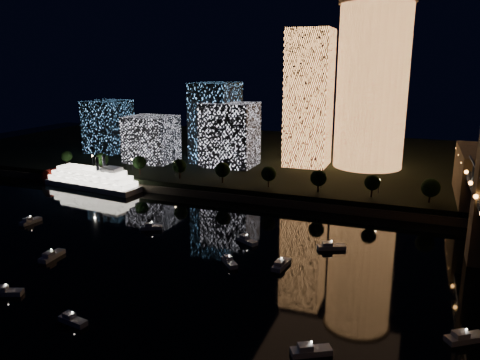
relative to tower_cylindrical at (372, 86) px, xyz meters
The scene contains 10 objects.
ground 149.98m from the tower_cylindrical, 98.99° to the right, with size 520.00×520.00×0.00m, color black.
far_bank 49.79m from the tower_cylindrical, 141.12° to the left, with size 420.00×160.00×5.00m, color black.
seawall 76.29m from the tower_cylindrical, 110.55° to the right, with size 420.00×6.00×3.00m, color #6B5E4C.
tower_cylindrical is the anchor object (origin of this frame).
tower_rectangular 29.35m from the tower_cylindrical, 166.32° to the right, with size 20.01×20.01×63.68m, color #FF9D51.
midrise_blocks 94.79m from the tower_cylindrical, 169.45° to the right, with size 99.55×36.97×38.98m.
riverboat 135.22m from the tower_cylindrical, 149.86° to the right, with size 51.40×16.39×15.23m.
motorboats 137.88m from the tower_cylindrical, 102.30° to the right, with size 139.38×75.98×2.78m.
esplanade_trees 77.75m from the tower_cylindrical, 130.22° to the right, with size 165.95×6.71×8.85m.
street_lamps 81.49m from the tower_cylindrical, 139.69° to the right, with size 132.70×0.70×5.65m.
Camera 1 is at (43.91, -85.21, 53.42)m, focal length 35.00 mm.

